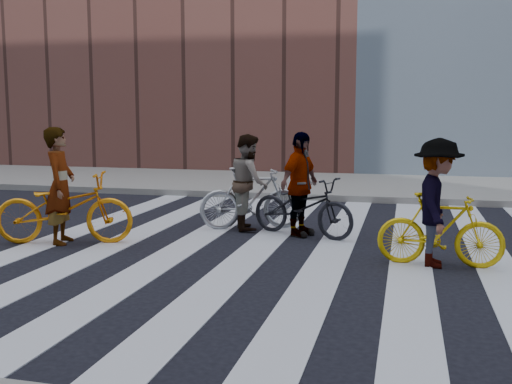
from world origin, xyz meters
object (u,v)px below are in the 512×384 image
at_px(rider_left, 60,186).
at_px(bike_dark_rear, 303,206).
at_px(bike_yellow_left, 64,208).
at_px(rider_mid, 249,182).
at_px(bike_yellow_right, 440,230).
at_px(rider_right, 437,203).
at_px(bike_silver_mid, 252,198).
at_px(rider_rear, 300,184).

bearing_deg(rider_left, bike_dark_rear, -83.64).
distance_m(bike_yellow_left, bike_dark_rear, 3.77).
bearing_deg(rider_mid, bike_yellow_left, 105.62).
distance_m(bike_yellow_right, rider_right, 0.36).
bearing_deg(bike_yellow_left, bike_silver_mid, -70.30).
bearing_deg(bike_yellow_left, rider_right, -106.38).
relative_size(rider_left, rider_right, 1.06).
bearing_deg(rider_rear, rider_mid, 90.79).
height_order(rider_left, rider_right, rider_left).
distance_m(rider_left, rider_rear, 3.77).
relative_size(bike_yellow_right, rider_rear, 0.95).
height_order(bike_yellow_left, bike_silver_mid, bike_yellow_left).
bearing_deg(rider_mid, rider_left, 105.08).
relative_size(rider_left, rider_mid, 1.09).
bearing_deg(rider_left, bike_silver_mid, -70.83).
bearing_deg(rider_mid, rider_right, -141.97).
height_order(bike_yellow_right, rider_mid, rider_mid).
xyz_separation_m(rider_left, rider_mid, (2.52, 1.82, -0.07)).
bearing_deg(rider_rear, bike_yellow_right, -103.25).
bearing_deg(rider_rear, rider_right, -103.89).
xyz_separation_m(bike_yellow_right, rider_left, (-5.61, 0.03, 0.41)).
height_order(bike_yellow_right, bike_dark_rear, bike_dark_rear).
bearing_deg(rider_left, rider_right, -106.38).
relative_size(bike_silver_mid, bike_yellow_right, 1.12).
bearing_deg(rider_rear, bike_yellow_left, 134.56).
xyz_separation_m(bike_yellow_left, bike_silver_mid, (2.52, 1.82, -0.01)).
relative_size(bike_silver_mid, rider_rear, 1.06).
distance_m(bike_yellow_left, rider_right, 5.52).
distance_m(bike_silver_mid, rider_rear, 1.02).
xyz_separation_m(bike_silver_mid, rider_left, (-2.57, -1.82, 0.36)).
xyz_separation_m(bike_yellow_right, rider_right, (-0.05, 0.00, 0.36)).
distance_m(rider_mid, rider_rear, 1.02).
height_order(bike_silver_mid, rider_rear, rider_rear).
relative_size(bike_silver_mid, bike_dark_rear, 0.97).
bearing_deg(bike_silver_mid, bike_yellow_right, -141.97).
bearing_deg(bike_dark_rear, rider_right, -104.55).
bearing_deg(bike_silver_mid, rider_right, -142.39).
bearing_deg(rider_right, rider_mid, 60.84).
distance_m(bike_silver_mid, rider_left, 3.17).
relative_size(bike_yellow_left, rider_right, 1.24).
xyz_separation_m(bike_yellow_left, rider_mid, (2.47, 1.82, 0.27)).
xyz_separation_m(bike_yellow_left, rider_rear, (3.43, 1.45, 0.30)).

